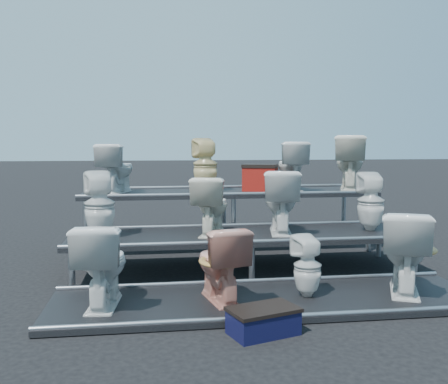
{
  "coord_description": "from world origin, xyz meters",
  "views": [
    {
      "loc": [
        -1.1,
        -5.93,
        1.56
      ],
      "look_at": [
        -0.24,
        0.1,
        0.97
      ],
      "focal_mm": 40.0,
      "sensor_mm": 36.0,
      "label": 1
    }
  ],
  "objects": [
    {
      "name": "ground",
      "position": [
        0.0,
        0.0,
        0.0
      ],
      "size": [
        80.0,
        80.0,
        0.0
      ],
      "primitive_type": "plane",
      "color": "black",
      "rests_on": "ground"
    },
    {
      "name": "tier_front",
      "position": [
        0.0,
        -1.3,
        0.03
      ],
      "size": [
        4.2,
        1.2,
        0.06
      ],
      "primitive_type": "cube",
      "color": "black",
      "rests_on": "ground"
    },
    {
      "name": "tier_mid",
      "position": [
        0.0,
        0.0,
        0.23
      ],
      "size": [
        4.2,
        1.2,
        0.46
      ],
      "primitive_type": "cube",
      "color": "black",
      "rests_on": "ground"
    },
    {
      "name": "tier_back",
      "position": [
        0.0,
        1.3,
        0.43
      ],
      "size": [
        4.2,
        1.2,
        0.86
      ],
      "primitive_type": "cube",
      "color": "black",
      "rests_on": "ground"
    },
    {
      "name": "toilet_0",
      "position": [
        -1.57,
        -1.3,
        0.45
      ],
      "size": [
        0.51,
        0.8,
        0.78
      ],
      "primitive_type": "imported",
      "rotation": [
        0.0,
        0.0,
        3.04
      ],
      "color": "silver",
      "rests_on": "tier_front"
    },
    {
      "name": "toilet_1",
      "position": [
        -0.47,
        -1.3,
        0.42
      ],
      "size": [
        0.54,
        0.78,
        0.73
      ],
      "primitive_type": "imported",
      "rotation": [
        0.0,
        0.0,
        3.34
      ],
      "color": "tan",
      "rests_on": "tier_front"
    },
    {
      "name": "toilet_2",
      "position": [
        0.39,
        -1.3,
        0.36
      ],
      "size": [
        0.32,
        0.33,
        0.6
      ],
      "primitive_type": "imported",
      "rotation": [
        0.0,
        0.0,
        3.34
      ],
      "color": "silver",
      "rests_on": "tier_front"
    },
    {
      "name": "toilet_3",
      "position": [
        1.4,
        -1.3,
        0.48
      ],
      "size": [
        0.77,
        0.94,
        0.84
      ],
      "primitive_type": "imported",
      "rotation": [
        0.0,
        0.0,
        2.71
      ],
      "color": "silver",
      "rests_on": "tier_front"
    },
    {
      "name": "toilet_4",
      "position": [
        -1.72,
        0.0,
        0.85
      ],
      "size": [
        0.42,
        0.43,
        0.78
      ],
      "primitive_type": "imported",
      "rotation": [
        0.0,
        0.0,
        3.36
      ],
      "color": "silver",
      "rests_on": "tier_mid"
    },
    {
      "name": "toilet_5",
      "position": [
        -0.41,
        0.0,
        0.81
      ],
      "size": [
        0.59,
        0.78,
        0.71
      ],
      "primitive_type": "imported",
      "rotation": [
        0.0,
        0.0,
        2.83
      ],
      "color": "silver",
      "rests_on": "tier_mid"
    },
    {
      "name": "toilet_6",
      "position": [
        0.45,
        0.0,
        0.85
      ],
      "size": [
        0.57,
        0.83,
        0.78
      ],
      "primitive_type": "imported",
      "rotation": [
        0.0,
        0.0,
        2.96
      ],
      "color": "silver",
      "rests_on": "tier_mid"
    },
    {
      "name": "toilet_7",
      "position": [
        1.63,
        0.0,
        0.83
      ],
      "size": [
        0.37,
        0.38,
        0.74
      ],
      "primitive_type": "imported",
      "rotation": [
        0.0,
        0.0,
        3.02
      ],
      "color": "silver",
      "rests_on": "tier_mid"
    },
    {
      "name": "toilet_8",
      "position": [
        -1.61,
        1.3,
        1.21
      ],
      "size": [
        0.6,
        0.77,
        0.69
      ],
      "primitive_type": "imported",
      "rotation": [
        0.0,
        0.0,
        2.79
      ],
      "color": "silver",
      "rests_on": "tier_back"
    },
    {
      "name": "toilet_9",
      "position": [
        -0.34,
        1.3,
        1.25
      ],
      "size": [
        0.41,
        0.41,
        0.78
      ],
      "primitive_type": "imported",
      "rotation": [
        0.0,
        0.0,
        3.31
      ],
      "color": "beige",
      "rests_on": "tier_back"
    },
    {
      "name": "toilet_10",
      "position": [
        0.95,
        1.3,
        1.22
      ],
      "size": [
        0.43,
        0.72,
        0.72
      ],
      "primitive_type": "imported",
      "rotation": [
        0.0,
        0.0,
        3.1
      ],
      "color": "silver",
      "rests_on": "tier_back"
    },
    {
      "name": "toilet_11",
      "position": [
        1.86,
        1.3,
        1.27
      ],
      "size": [
        0.71,
        0.91,
        0.82
      ],
      "primitive_type": "imported",
      "rotation": [
        0.0,
        0.0,
        2.78
      ],
      "color": "silver",
      "rests_on": "tier_back"
    },
    {
      "name": "red_crate",
      "position": [
        0.48,
        1.29,
        1.03
      ],
      "size": [
        0.58,
        0.53,
        0.34
      ],
      "primitive_type": "cube",
      "rotation": [
        0.0,
        0.0,
        -0.36
      ],
      "color": "maroon",
      "rests_on": "tier_back"
    },
    {
      "name": "step_stool",
      "position": [
        -0.22,
        -2.05,
        0.1
      ],
      "size": [
        0.61,
        0.48,
        0.19
      ],
      "primitive_type": "cube",
      "rotation": [
        0.0,
        0.0,
        0.32
      ],
      "color": "black",
      "rests_on": "ground"
    }
  ]
}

